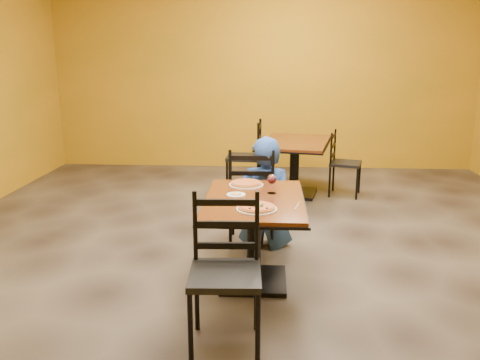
# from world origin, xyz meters

# --- Properties ---
(floor) EXTENTS (7.00, 8.00, 0.01)m
(floor) POSITION_xyz_m (0.00, 0.00, 0.00)
(floor) COLOR black
(floor) RESTS_ON ground
(wall_back) EXTENTS (7.00, 0.01, 3.00)m
(wall_back) POSITION_xyz_m (0.00, 4.00, 1.50)
(wall_back) COLOR #C18015
(wall_back) RESTS_ON ground
(table_main) EXTENTS (0.83, 1.23, 0.75)m
(table_main) POSITION_xyz_m (0.00, -0.50, 0.56)
(table_main) COLOR #60270F
(table_main) RESTS_ON floor
(table_second) EXTENTS (1.13, 1.46, 0.75)m
(table_second) POSITION_xyz_m (0.47, 2.28, 0.56)
(table_second) COLOR #60270F
(table_second) RESTS_ON floor
(chair_main_near) EXTENTS (0.48, 0.48, 1.02)m
(chair_main_near) POSITION_xyz_m (-0.15, -1.47, 0.51)
(chair_main_near) COLOR black
(chair_main_near) RESTS_ON floor
(chair_main_far) EXTENTS (0.46, 0.46, 1.01)m
(chair_main_far) POSITION_xyz_m (-0.05, 0.45, 0.50)
(chair_main_far) COLOR black
(chair_main_far) RESTS_ON floor
(chair_second_left) EXTENTS (0.48, 0.48, 1.02)m
(chair_second_left) POSITION_xyz_m (-0.23, 2.28, 0.51)
(chair_second_left) COLOR black
(chair_second_left) RESTS_ON floor
(chair_second_right) EXTENTS (0.49, 0.49, 0.88)m
(chair_second_right) POSITION_xyz_m (1.16, 2.28, 0.44)
(chair_second_right) COLOR black
(chair_second_right) RESTS_ON floor
(diner) EXTENTS (0.60, 0.42, 1.12)m
(diner) POSITION_xyz_m (0.08, 0.39, 0.56)
(diner) COLOR navy
(diner) RESTS_ON floor
(plate_main) EXTENTS (0.31, 0.31, 0.01)m
(plate_main) POSITION_xyz_m (0.03, -0.81, 0.76)
(plate_main) COLOR white
(plate_main) RESTS_ON table_main
(pizza_main) EXTENTS (0.28, 0.28, 0.02)m
(pizza_main) POSITION_xyz_m (0.03, -0.81, 0.77)
(pizza_main) COLOR #95270A
(pizza_main) RESTS_ON plate_main
(plate_far) EXTENTS (0.31, 0.31, 0.01)m
(plate_far) POSITION_xyz_m (-0.09, -0.10, 0.76)
(plate_far) COLOR white
(plate_far) RESTS_ON table_main
(pizza_far) EXTENTS (0.28, 0.28, 0.02)m
(pizza_far) POSITION_xyz_m (-0.09, -0.10, 0.77)
(pizza_far) COLOR orange
(pizza_far) RESTS_ON plate_far
(side_plate) EXTENTS (0.16, 0.16, 0.01)m
(side_plate) POSITION_xyz_m (-0.15, -0.43, 0.76)
(side_plate) COLOR white
(side_plate) RESTS_ON table_main
(dip) EXTENTS (0.09, 0.09, 0.01)m
(dip) POSITION_xyz_m (-0.15, -0.43, 0.76)
(dip) COLOR tan
(dip) RESTS_ON side_plate
(wine_glass) EXTENTS (0.08, 0.08, 0.18)m
(wine_glass) POSITION_xyz_m (0.14, -0.35, 0.84)
(wine_glass) COLOR white
(wine_glass) RESTS_ON table_main
(fork) EXTENTS (0.06, 0.19, 0.00)m
(fork) POSITION_xyz_m (-0.13, -0.69, 0.75)
(fork) COLOR silver
(fork) RESTS_ON table_main
(knife) EXTENTS (0.07, 0.21, 0.00)m
(knife) POSITION_xyz_m (0.34, -0.69, 0.75)
(knife) COLOR silver
(knife) RESTS_ON table_main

